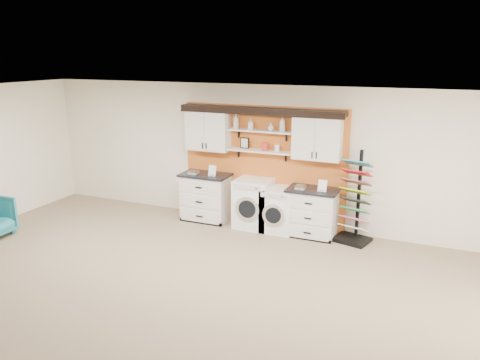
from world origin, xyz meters
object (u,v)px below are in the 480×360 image
at_px(base_cabinet_right, 312,212).
at_px(dryer, 279,209).
at_px(base_cabinet_left, 206,197).
at_px(sample_rack, 354,213).
at_px(washer, 254,203).

xyz_separation_m(base_cabinet_right, dryer, (-0.66, -0.00, -0.03)).
xyz_separation_m(base_cabinet_left, base_cabinet_right, (2.26, 0.00, -0.03)).
bearing_deg(sample_rack, washer, -163.99).
bearing_deg(washer, sample_rack, 1.12).
relative_size(base_cabinet_right, sample_rack, 0.56).
xyz_separation_m(base_cabinet_left, washer, (1.07, -0.00, -0.00)).
distance_m(washer, sample_rack, 1.97).
height_order(washer, sample_rack, sample_rack).
distance_m(base_cabinet_left, sample_rack, 3.04).
bearing_deg(base_cabinet_left, washer, -0.18).
bearing_deg(sample_rack, dryer, -163.57).
relative_size(washer, dryer, 1.13).
relative_size(base_cabinet_left, dryer, 1.17).
height_order(dryer, sample_rack, sample_rack).
distance_m(base_cabinet_right, washer, 1.19).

